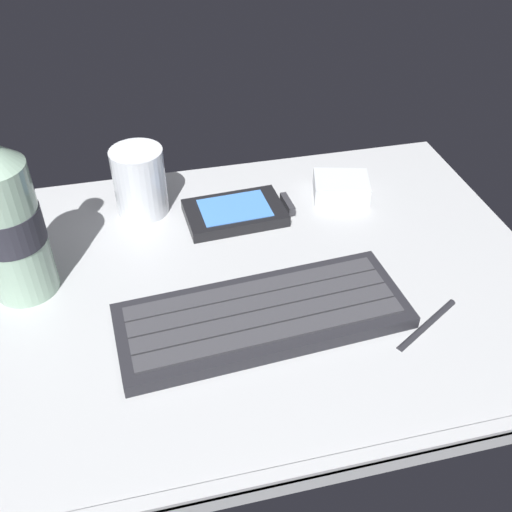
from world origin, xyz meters
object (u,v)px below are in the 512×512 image
at_px(juice_cup, 140,184).
at_px(water_bottle, 6,219).
at_px(charger_block, 341,187).
at_px(keyboard, 263,315).
at_px(handheld_device, 240,212).
at_px(stylus_pen, 427,323).

distance_m(juice_cup, water_bottle, 0.18).
distance_m(water_bottle, charger_block, 0.41).
relative_size(juice_cup, charger_block, 1.21).
bearing_deg(keyboard, juice_cup, 114.14).
bearing_deg(charger_block, juice_cup, 174.66).
bearing_deg(handheld_device, keyboard, -94.77).
relative_size(keyboard, handheld_device, 2.26).
height_order(charger_block, stylus_pen, charger_block).
bearing_deg(handheld_device, charger_block, 7.50).
height_order(handheld_device, juice_cup, juice_cup).
relative_size(juice_cup, water_bottle, 0.41).
distance_m(keyboard, charger_block, 0.25).
bearing_deg(charger_block, keyboard, -127.54).
bearing_deg(juice_cup, keyboard, -65.86).
distance_m(juice_cup, stylus_pen, 0.37).
relative_size(charger_block, stylus_pen, 0.74).
height_order(keyboard, water_bottle, water_bottle).
relative_size(keyboard, juice_cup, 3.49).
height_order(keyboard, charger_block, charger_block).
bearing_deg(water_bottle, juice_cup, 41.39).
xyz_separation_m(handheld_device, charger_block, (0.14, 0.02, 0.00)).
bearing_deg(water_bottle, keyboard, -24.55).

